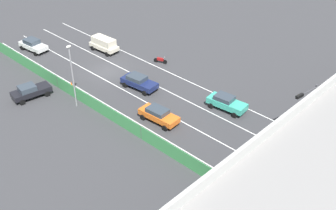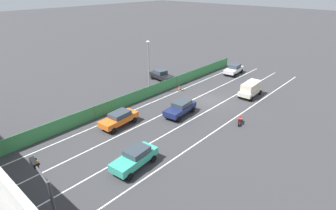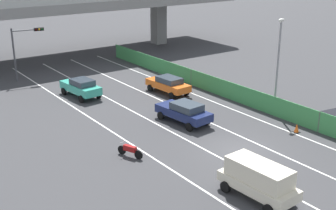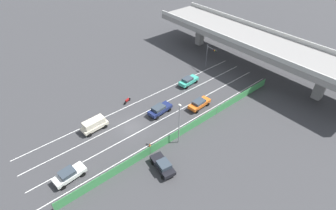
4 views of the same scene
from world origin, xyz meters
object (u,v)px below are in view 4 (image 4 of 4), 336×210
(car_taxi_orange, at_px, (199,103))
(street_lamp, at_px, (179,120))
(parked_sedan_dark, at_px, (163,165))
(car_sedan_white, at_px, (69,174))
(car_sedan_navy, at_px, (160,109))
(traffic_cone, at_px, (150,145))
(motorcycle, at_px, (127,100))
(car_taxi_teal, at_px, (188,81))
(traffic_light, at_px, (210,53))
(car_van_cream, at_px, (94,124))

(car_taxi_orange, bearing_deg, street_lamp, -64.33)
(parked_sedan_dark, bearing_deg, car_sedan_white, -122.72)
(car_sedan_navy, xyz_separation_m, traffic_cone, (5.46, -6.35, -0.60))
(car_sedan_white, relative_size, parked_sedan_dark, 0.97)
(car_sedan_white, xyz_separation_m, motorcycle, (-9.79, 15.82, -0.46))
(car_sedan_navy, relative_size, traffic_cone, 7.02)
(car_taxi_orange, bearing_deg, parked_sedan_dark, -64.13)
(car_taxi_orange, height_order, car_sedan_white, car_sedan_white)
(car_sedan_white, relative_size, street_lamp, 0.61)
(car_taxi_teal, xyz_separation_m, traffic_light, (-2.02, 8.33, 2.86))
(parked_sedan_dark, bearing_deg, motorcycle, 163.82)
(car_sedan_white, bearing_deg, traffic_cone, 79.79)
(traffic_light, bearing_deg, parked_sedan_dark, -58.97)
(traffic_cone, bearing_deg, car_taxi_teal, 118.25)
(car_taxi_orange, xyz_separation_m, car_sedan_white, (-0.08, -25.27, 0.02))
(parked_sedan_dark, bearing_deg, traffic_light, 121.03)
(traffic_cone, bearing_deg, car_sedan_navy, 130.69)
(car_taxi_teal, bearing_deg, car_van_cream, -89.95)
(car_taxi_teal, height_order, parked_sedan_dark, parked_sedan_dark)
(car_van_cream, bearing_deg, car_sedan_navy, 71.99)
(car_taxi_orange, xyz_separation_m, car_van_cream, (-6.95, -17.81, 0.27))
(car_sedan_navy, height_order, traffic_cone, car_sedan_navy)
(motorcycle, distance_m, traffic_light, 21.89)
(car_sedan_white, relative_size, car_taxi_teal, 0.99)
(traffic_light, height_order, traffic_cone, traffic_light)
(motorcycle, relative_size, parked_sedan_dark, 0.39)
(car_sedan_white, distance_m, traffic_cone, 12.41)
(car_van_cream, xyz_separation_m, parked_sedan_dark, (13.90, 3.47, -0.26))
(car_van_cream, distance_m, parked_sedan_dark, 14.33)
(car_taxi_orange, xyz_separation_m, parked_sedan_dark, (6.95, -14.34, 0.01))
(car_taxi_teal, distance_m, parked_sedan_dark, 22.89)
(car_taxi_orange, relative_size, car_taxi_teal, 1.01)
(traffic_light, bearing_deg, car_taxi_orange, -53.54)
(car_taxi_teal, bearing_deg, car_taxi_orange, -28.82)
(car_taxi_teal, xyz_separation_m, traffic_cone, (9.09, -16.91, -0.61))
(car_sedan_white, bearing_deg, car_sedan_navy, 99.99)
(car_taxi_teal, height_order, street_lamp, street_lamp)
(car_sedan_navy, xyz_separation_m, traffic_light, (-5.64, 18.88, 2.88))
(car_sedan_white, xyz_separation_m, car_taxi_teal, (-6.89, 29.11, 0.01))
(car_van_cream, height_order, traffic_cone, car_van_cream)
(car_van_cream, height_order, traffic_light, traffic_light)
(car_sedan_white, height_order, car_van_cream, car_van_cream)
(car_sedan_navy, distance_m, car_taxi_teal, 11.16)
(car_sedan_white, height_order, motorcycle, car_sedan_white)
(car_sedan_white, relative_size, car_van_cream, 1.03)
(car_sedan_white, height_order, car_taxi_teal, car_taxi_teal)
(car_taxi_orange, height_order, street_lamp, street_lamp)
(car_sedan_white, xyz_separation_m, parked_sedan_dark, (7.03, 10.94, -0.01))
(car_van_cream, height_order, parked_sedan_dark, car_van_cream)
(car_van_cream, xyz_separation_m, motorcycle, (-2.92, 8.35, -0.71))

